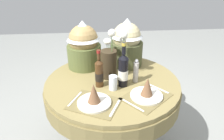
# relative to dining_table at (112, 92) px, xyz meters

# --- Properties ---
(dining_table) EXTENTS (1.16, 1.16, 0.73)m
(dining_table) POSITION_rel_dining_table_xyz_m (0.00, 0.00, 0.00)
(dining_table) COLOR olive
(dining_table) RESTS_ON ground
(place_setting_left) EXTENTS (0.42, 0.38, 0.16)m
(place_setting_left) POSITION_rel_dining_table_xyz_m (-0.16, -0.33, 0.17)
(place_setting_left) COLOR brown
(place_setting_left) RESTS_ON dining_table
(place_setting_right) EXTENTS (0.43, 0.42, 0.16)m
(place_setting_right) POSITION_rel_dining_table_xyz_m (0.23, -0.28, 0.17)
(place_setting_right) COLOR brown
(place_setting_right) RESTS_ON dining_table
(flower_vase) EXTENTS (0.22, 0.19, 0.43)m
(flower_vase) POSITION_rel_dining_table_xyz_m (-0.01, 0.07, 0.29)
(flower_vase) COLOR #332819
(flower_vase) RESTS_ON dining_table
(wine_bottle_left) EXTENTS (0.08, 0.08, 0.37)m
(wine_bottle_left) POSITION_rel_dining_table_xyz_m (0.08, -0.10, 0.26)
(wine_bottle_left) COLOR black
(wine_bottle_left) RESTS_ON dining_table
(wine_bottle_centre) EXTENTS (0.07, 0.07, 0.31)m
(wine_bottle_centre) POSITION_rel_dining_table_xyz_m (-0.11, -0.09, 0.24)
(wine_bottle_centre) COLOR #422814
(wine_bottle_centre) RESTS_ON dining_table
(tumbler_near_right) EXTENTS (0.07, 0.07, 0.12)m
(tumbler_near_right) POSITION_rel_dining_table_xyz_m (-0.01, -0.15, 0.19)
(tumbler_near_right) COLOR silver
(tumbler_near_right) RESTS_ON dining_table
(pepper_mill) EXTENTS (0.04, 0.04, 0.21)m
(pepper_mill) POSITION_rel_dining_table_xyz_m (0.19, -0.05, 0.22)
(pepper_mill) COLOR #B7B2AD
(pepper_mill) RESTS_ON dining_table
(gift_tub_back_left) EXTENTS (0.32, 0.32, 0.45)m
(gift_tub_back_left) POSITION_rel_dining_table_xyz_m (-0.24, 0.30, 0.36)
(gift_tub_back_left) COLOR #566033
(gift_tub_back_left) RESTS_ON dining_table
(gift_tub_back_right) EXTENTS (0.31, 0.31, 0.46)m
(gift_tub_back_right) POSITION_rel_dining_table_xyz_m (0.17, 0.30, 0.37)
(gift_tub_back_right) COLOR #474C2D
(gift_tub_back_right) RESTS_ON dining_table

